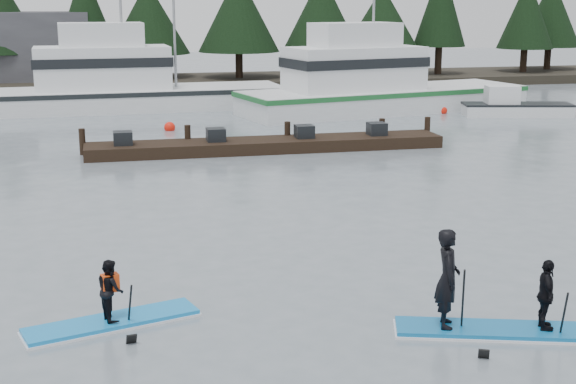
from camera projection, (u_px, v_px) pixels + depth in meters
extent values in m
plane|color=slate|center=(363.00, 327.00, 14.43)|extent=(160.00, 160.00, 0.00)
cube|color=#2D281E|center=(168.00, 83.00, 54.15)|extent=(70.00, 8.00, 0.60)
cube|color=white|center=(140.00, 107.00, 43.47)|extent=(15.65, 4.97, 2.06)
cube|color=white|center=(103.00, 68.00, 42.48)|extent=(7.09, 3.39, 2.24)
cylinder|color=gray|center=(121.00, 23.00, 42.22)|extent=(0.14, 0.14, 6.92)
cube|color=white|center=(384.00, 109.00, 42.57)|extent=(16.03, 7.59, 2.21)
cube|color=white|center=(354.00, 68.00, 41.28)|extent=(7.46, 4.58, 2.21)
cylinder|color=gray|center=(373.00, 22.00, 41.19)|extent=(0.14, 0.14, 6.85)
cube|color=white|center=(517.00, 110.00, 40.77)|extent=(5.61, 2.81, 0.63)
cube|color=black|center=(267.00, 145.00, 31.26)|extent=(13.91, 1.89, 0.46)
sphere|color=red|center=(170.00, 130.00, 36.24)|extent=(0.50, 0.50, 0.50)
sphere|color=red|center=(442.00, 113.00, 41.76)|extent=(0.52, 0.52, 0.52)
cube|color=#1682CE|center=(112.00, 322.00, 14.49)|extent=(3.21, 1.60, 0.12)
imported|color=black|center=(110.00, 290.00, 14.35)|extent=(0.56, 0.64, 1.12)
cube|color=#EE4814|center=(110.00, 283.00, 14.32)|extent=(0.34, 0.28, 0.32)
cylinder|color=black|center=(129.00, 316.00, 14.39)|extent=(0.16, 0.85, 1.45)
cube|color=#1167A4|center=(491.00, 330.00, 14.13)|extent=(3.41, 1.76, 0.12)
imported|color=black|center=(448.00, 278.00, 13.98)|extent=(0.60, 0.75, 1.78)
cylinder|color=black|center=(463.00, 307.00, 13.84)|extent=(0.46, 0.90, 1.67)
imported|color=black|center=(546.00, 295.00, 13.90)|extent=(0.52, 0.80, 1.27)
cylinder|color=black|center=(562.00, 325.00, 13.77)|extent=(0.42, 0.81, 1.50)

